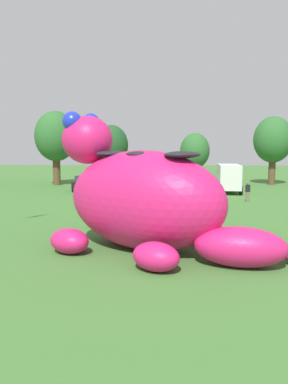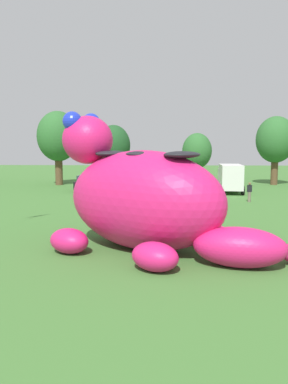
{
  "view_description": "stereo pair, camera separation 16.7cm",
  "coord_description": "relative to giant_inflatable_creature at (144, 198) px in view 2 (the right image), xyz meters",
  "views": [
    {
      "loc": [
        -0.8,
        -17.8,
        4.81
      ],
      "look_at": [
        -1.39,
        0.71,
        2.58
      ],
      "focal_mm": 35.47,
      "sensor_mm": 36.0,
      "label": 1
    },
    {
      "loc": [
        -0.63,
        -17.79,
        4.81
      ],
      "look_at": [
        -1.39,
        0.71,
        2.58
      ],
      "focal_mm": 35.47,
      "sensor_mm": 36.0,
      "label": 2
    }
  ],
  "objects": [
    {
      "name": "tree_centre",
      "position": [
        15.21,
        30.86,
        3.21
      ],
      "size": [
        4.82,
        4.82,
        8.56
      ],
      "color": "brown",
      "rests_on": "ground"
    },
    {
      "name": "car_red",
      "position": [
        -4.09,
        22.86,
        -1.53
      ],
      "size": [
        2.1,
        4.18,
        1.72
      ],
      "color": "red",
      "rests_on": "ground"
    },
    {
      "name": "spectator_mid_field",
      "position": [
        8.56,
        15.53,
        -1.54
      ],
      "size": [
        0.38,
        0.26,
        1.71
      ],
      "color": "#726656",
      "rests_on": "ground"
    },
    {
      "name": "car_black",
      "position": [
        -7.26,
        23.27,
        -1.53
      ],
      "size": [
        2.11,
        4.19,
        1.72
      ],
      "color": "black",
      "rests_on": "ground"
    },
    {
      "name": "tree_mid_left",
      "position": [
        -5.07,
        30.31,
        2.51
      ],
      "size": [
        4.22,
        4.22,
        7.5
      ],
      "color": "brown",
      "rests_on": "ground"
    },
    {
      "name": "box_truck",
      "position": [
        8.15,
        22.62,
        -0.79
      ],
      "size": [
        2.76,
        6.54,
        2.95
      ],
      "color": "silver",
      "rests_on": "ground"
    },
    {
      "name": "tree_left",
      "position": [
        -11.91,
        29.6,
        3.61
      ],
      "size": [
        5.17,
        5.17,
        9.18
      ],
      "color": "brown",
      "rests_on": "ground"
    },
    {
      "name": "spectator_near_inflatable",
      "position": [
        3.02,
        8.04,
        -1.54
      ],
      "size": [
        0.38,
        0.26,
        1.71
      ],
      "color": "#726656",
      "rests_on": "ground"
    },
    {
      "name": "giant_inflatable_creature",
      "position": [
        0.0,
        0.0,
        0.0
      ],
      "size": [
        12.62,
        8.9,
        6.55
      ],
      "color": "#E01E6B",
      "rests_on": "ground"
    },
    {
      "name": "ground_plane",
      "position": [
        1.37,
        0.28,
        -2.39
      ],
      "size": [
        160.0,
        160.0,
        0.0
      ],
      "primitive_type": "plane",
      "color": "#427533"
    },
    {
      "name": "tree_centre_left",
      "position": [
        5.34,
        29.68,
        1.83
      ],
      "size": [
        3.64,
        3.64,
        6.45
      ],
      "color": "brown",
      "rests_on": "ground"
    },
    {
      "name": "car_green",
      "position": [
        -0.57,
        22.33,
        -1.53
      ],
      "size": [
        2.45,
        4.33,
        1.72
      ],
      "color": "#1E7238",
      "rests_on": "ground"
    },
    {
      "name": "car_yellow",
      "position": [
        2.21,
        22.36,
        -1.53
      ],
      "size": [
        2.51,
        4.35,
        1.72
      ],
      "color": "yellow",
      "rests_on": "ground"
    }
  ]
}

